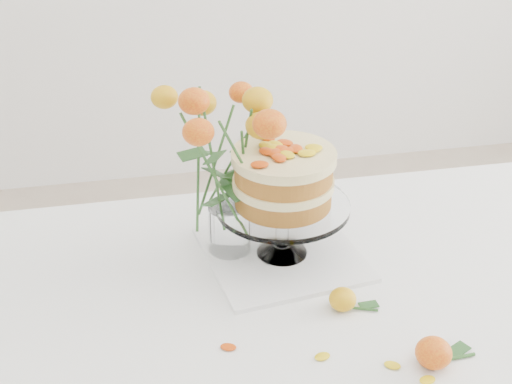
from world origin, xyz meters
TOP-DOWN VIEW (x-y plane):
  - table at (0.00, 0.00)m, footprint 1.43×0.93m
  - napkin at (-0.12, 0.18)m, footprint 0.31×0.31m
  - cake_stand at (-0.12, 0.18)m, footprint 0.25×0.25m
  - rose_vase at (-0.21, 0.22)m, footprint 0.34×0.34m
  - loose_rose_near at (-0.05, 0.01)m, footprint 0.08×0.05m
  - loose_rose_far at (0.04, -0.15)m, footprint 0.10×0.06m
  - stray_petal_a at (-0.12, -0.10)m, footprint 0.03×0.02m
  - stray_petal_b at (-0.02, -0.14)m, footprint 0.03×0.02m
  - stray_petal_c at (0.02, -0.18)m, footprint 0.03×0.02m
  - stray_petal_d at (-0.26, -0.05)m, footprint 0.03×0.02m

SIDE VIEW (x-z plane):
  - table at x=0.00m, z-range 0.30..1.05m
  - stray_petal_a at x=-0.12m, z-range 0.76..0.76m
  - stray_petal_b at x=-0.02m, z-range 0.76..0.76m
  - stray_petal_c at x=0.02m, z-range 0.76..0.76m
  - stray_petal_d at x=-0.26m, z-range 0.76..0.76m
  - napkin at x=-0.12m, z-range 0.76..0.77m
  - loose_rose_near at x=-0.05m, z-range 0.76..0.80m
  - loose_rose_far at x=0.04m, z-range 0.76..0.80m
  - cake_stand at x=-0.12m, z-range 0.80..1.02m
  - rose_vase at x=-0.21m, z-range 0.79..1.19m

